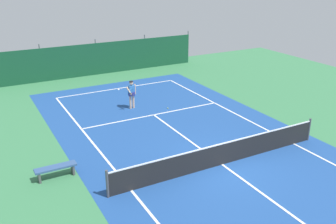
% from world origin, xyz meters
% --- Properties ---
extents(ground_plane, '(36.00, 36.00, 0.00)m').
position_xyz_m(ground_plane, '(0.00, 0.00, 0.00)').
color(ground_plane, '#387A4C').
extents(court_surface, '(11.02, 26.60, 0.01)m').
position_xyz_m(court_surface, '(0.00, 0.00, 0.00)').
color(court_surface, '#1E478C').
rests_on(court_surface, ground).
extents(tennis_net, '(10.12, 0.10, 1.10)m').
position_xyz_m(tennis_net, '(0.00, 0.00, 0.51)').
color(tennis_net, black).
rests_on(tennis_net, ground).
extents(back_fence, '(16.30, 0.98, 2.70)m').
position_xyz_m(back_fence, '(-0.00, 16.53, 0.67)').
color(back_fence, '#14472D').
rests_on(back_fence, ground).
extents(tennis_player, '(0.66, 0.79, 1.64)m').
position_xyz_m(tennis_player, '(-0.63, 7.96, 0.96)').
color(tennis_player, '#D8AD8C').
rests_on(tennis_player, ground).
extents(tennis_ball_near_player, '(0.07, 0.07, 0.07)m').
position_xyz_m(tennis_ball_near_player, '(1.18, 6.91, 0.03)').
color(tennis_ball_near_player, '#CCDB33').
rests_on(tennis_ball_near_player, ground).
extents(courtside_bench, '(1.60, 0.40, 0.49)m').
position_xyz_m(courtside_bench, '(-6.31, 2.26, 0.37)').
color(courtside_bench, '#335184').
rests_on(courtside_bench, ground).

